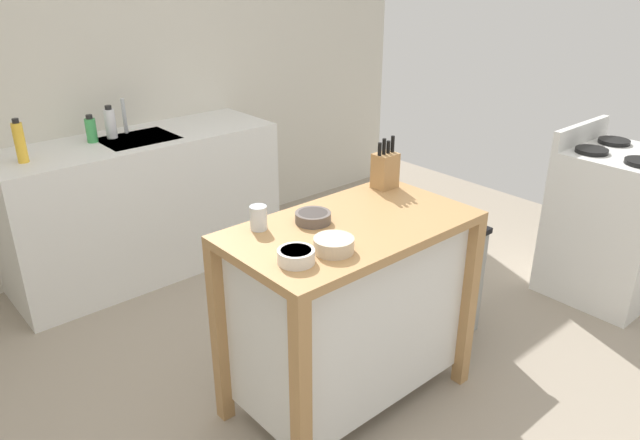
# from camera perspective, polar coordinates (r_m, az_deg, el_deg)

# --- Properties ---
(ground_plane) EXTENTS (6.03, 6.03, 0.00)m
(ground_plane) POSITION_cam_1_polar(r_m,az_deg,el_deg) (2.86, 2.75, -18.45)
(ground_plane) COLOR gray
(ground_plane) RESTS_ON ground
(wall_back) EXTENTS (5.03, 0.10, 2.60)m
(wall_back) POSITION_cam_1_polar(r_m,az_deg,el_deg) (4.12, -20.01, 13.75)
(wall_back) COLOR beige
(wall_back) RESTS_ON ground
(kitchen_island) EXTENTS (1.07, 0.61, 0.91)m
(kitchen_island) POSITION_cam_1_polar(r_m,az_deg,el_deg) (2.67, 2.85, -8.22)
(kitchen_island) COLOR #AD7F4C
(kitchen_island) RESTS_ON ground
(knife_block) EXTENTS (0.11, 0.09, 0.25)m
(knife_block) POSITION_cam_1_polar(r_m,az_deg,el_deg) (2.86, 6.27, 4.84)
(knife_block) COLOR #AD7F4C
(knife_block) RESTS_ON kitchen_island
(bowl_stoneware_deep) EXTENTS (0.16, 0.16, 0.06)m
(bowl_stoneware_deep) POSITION_cam_1_polar(r_m,az_deg,el_deg) (2.23, 1.33, -2.36)
(bowl_stoneware_deep) COLOR beige
(bowl_stoneware_deep) RESTS_ON kitchen_island
(bowl_ceramic_wide) EXTENTS (0.14, 0.14, 0.05)m
(bowl_ceramic_wide) POSITION_cam_1_polar(r_m,az_deg,el_deg) (2.16, -2.31, -3.45)
(bowl_ceramic_wide) COLOR silver
(bowl_ceramic_wide) RESTS_ON kitchen_island
(bowl_ceramic_small) EXTENTS (0.15, 0.15, 0.04)m
(bowl_ceramic_small) POSITION_cam_1_polar(r_m,az_deg,el_deg) (2.48, -0.67, 0.28)
(bowl_ceramic_small) COLOR #564C47
(bowl_ceramic_small) RESTS_ON kitchen_island
(drinking_cup) EXTENTS (0.07, 0.07, 0.10)m
(drinking_cup) POSITION_cam_1_polar(r_m,az_deg,el_deg) (2.42, -5.92, 0.22)
(drinking_cup) COLOR silver
(drinking_cup) RESTS_ON kitchen_island
(trash_bin) EXTENTS (0.36, 0.28, 0.63)m
(trash_bin) POSITION_cam_1_polar(r_m,az_deg,el_deg) (3.31, 11.91, -5.77)
(trash_bin) COLOR gray
(trash_bin) RESTS_ON ground
(sink_counter) EXTENTS (1.73, 0.60, 0.91)m
(sink_counter) POSITION_cam_1_polar(r_m,az_deg,el_deg) (4.02, -16.46, 1.40)
(sink_counter) COLOR silver
(sink_counter) RESTS_ON ground
(sink_faucet) EXTENTS (0.02, 0.02, 0.22)m
(sink_faucet) POSITION_cam_1_polar(r_m,az_deg,el_deg) (3.98, -18.29, 9.46)
(sink_faucet) COLOR #B7BCC1
(sink_faucet) RESTS_ON sink_counter
(bottle_dish_soap) EXTENTS (0.07, 0.07, 0.20)m
(bottle_dish_soap) POSITION_cam_1_polar(r_m,az_deg,el_deg) (3.90, -19.47, 8.77)
(bottle_dish_soap) COLOR white
(bottle_dish_soap) RESTS_ON sink_counter
(bottle_spray_cleaner) EXTENTS (0.06, 0.06, 0.24)m
(bottle_spray_cleaner) POSITION_cam_1_polar(r_m,az_deg,el_deg) (3.60, -26.85, 6.69)
(bottle_spray_cleaner) COLOR yellow
(bottle_spray_cleaner) RESTS_ON sink_counter
(bottle_hand_soap) EXTENTS (0.06, 0.06, 0.17)m
(bottle_hand_soap) POSITION_cam_1_polar(r_m,az_deg,el_deg) (3.85, -21.11, 8.08)
(bottle_hand_soap) COLOR green
(bottle_hand_soap) RESTS_ON sink_counter
(stove) EXTENTS (0.60, 0.60, 1.03)m
(stove) POSITION_cam_1_polar(r_m,az_deg,el_deg) (3.97, 26.14, -0.36)
(stove) COLOR silver
(stove) RESTS_ON ground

